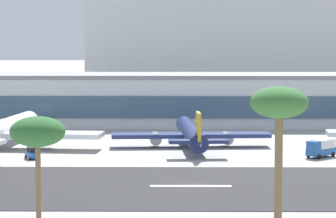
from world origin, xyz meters
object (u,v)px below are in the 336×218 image
Objects in this scene: distant_hotel_block at (264,32)px; airliner_gold_tail_gate_1 at (191,134)px; service_box_truck_1 at (321,148)px; palm_tree_1 at (38,133)px; service_baggage_tug_0 at (32,153)px; palm_tree_2 at (279,109)px; terminal_building at (199,99)px.

distant_hotel_block is 3.45× the size of airliner_gold_tail_gate_1.
palm_tree_1 reaches higher than service_box_truck_1.
airliner_gold_tail_gate_1 is 3.02× the size of palm_tree_1.
palm_tree_1 is at bearing 160.50° from service_baggage_tug_0.
palm_tree_1 is (-17.86, -74.01, 8.78)m from airliner_gold_tail_gate_1.
distant_hotel_block is 239.16m from palm_tree_1.
service_box_truck_1 is at bearing -117.27° from service_baggage_tug_0.
service_baggage_tug_0 is at bearing 118.42° from palm_tree_2.
palm_tree_2 is (7.01, -82.49, 12.15)m from airliner_gold_tail_gate_1.
terminal_building is 126.42m from palm_tree_2.
palm_tree_2 reaches higher than terminal_building.
terminal_building is 120.89m from distant_hotel_block.
airliner_gold_tail_gate_1 is 26.95m from service_box_truck_1.
terminal_building is 119.49m from palm_tree_1.
service_baggage_tug_0 is at bearing 115.10° from airliner_gold_tail_gate_1.
airliner_gold_tail_gate_1 is 83.68m from palm_tree_2.
terminal_building reaches higher than airliner_gold_tail_gate_1.
distant_hotel_block is 23.04× the size of service_box_truck_1.
airliner_gold_tail_gate_1 is at bearing 94.86° from palm_tree_2.
distant_hotel_block is (28.66, 116.09, 17.76)m from terminal_building.
palm_tree_1 is 0.78× the size of palm_tree_2.
distant_hotel_block reaches higher than palm_tree_1.
distant_hotel_block is at bearing -49.26° from service_baggage_tug_0.
service_baggage_tug_0 is (-28.92, -16.09, -1.62)m from airliner_gold_tail_gate_1.
palm_tree_1 is at bearing -99.94° from terminal_building.
service_baggage_tug_0 is 59.88m from palm_tree_1.
distant_hotel_block is 10.42× the size of palm_tree_1.
palm_tree_1 reaches higher than airliner_gold_tail_gate_1.
palm_tree_1 reaches higher than service_baggage_tug_0.
airliner_gold_tail_gate_1 is at bearing -101.13° from distant_hotel_block.
distant_hotel_block reaches higher than service_box_truck_1.
service_box_truck_1 is at bearing 76.66° from palm_tree_2.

